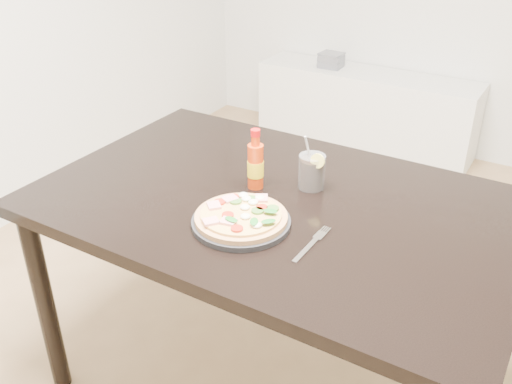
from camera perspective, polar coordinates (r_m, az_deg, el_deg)
The scene contains 8 objects.
dining_table at distance 1.71m, azimuth 2.07°, elevation -3.11°, with size 1.40×0.90×0.75m.
plate at distance 1.54m, azimuth -1.49°, elevation -3.04°, with size 0.27×0.27×0.02m, color black.
pizza at distance 1.54m, azimuth -1.47°, elevation -2.35°, with size 0.25×0.25×0.03m.
hot_sauce_bottle at distance 1.70m, azimuth -0.05°, elevation 2.73°, with size 0.06×0.06×0.19m.
cola_cup at distance 1.72m, azimuth 5.59°, elevation 1.99°, with size 0.09×0.08×0.17m.
fork at distance 1.48m, azimuth 5.70°, elevation -5.09°, with size 0.02×0.19×0.00m.
media_console at distance 3.80m, azimuth 10.82°, elevation 8.04°, with size 1.40×0.34×0.50m, color white.
cd_stack at distance 3.78m, azimuth 7.52°, elevation 12.94°, with size 0.14×0.12×0.09m.
Camera 1 is at (0.40, -1.28, 1.58)m, focal length 40.00 mm.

